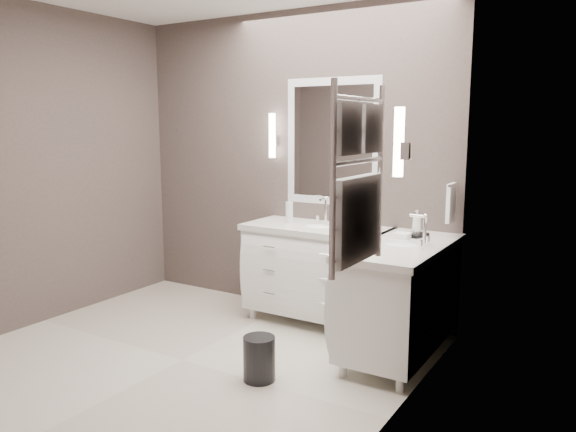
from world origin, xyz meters
The scene contains 19 objects.
floor centered at (0.00, 0.00, -0.01)m, with size 3.20×3.00×0.01m, color beige.
wall_back centered at (0.00, 1.50, 1.35)m, with size 3.20×0.01×2.70m, color #483D3A.
wall_left centered at (-1.60, 0.00, 1.35)m, with size 0.01×3.00×2.70m, color #483D3A.
wall_right centered at (1.60, 0.00, 1.35)m, with size 0.01×3.00×2.70m, color #483D3A.
vanity_back centered at (0.45, 1.23, 0.49)m, with size 1.24×0.59×0.97m.
vanity_right centered at (1.33, 0.90, 0.49)m, with size 0.59×1.24×0.97m.
mirror_back centered at (0.45, 1.49, 1.55)m, with size 0.90×0.02×1.10m.
mirror_right centered at (1.59, 0.80, 1.55)m, with size 0.02×0.90×1.10m.
sconce_back centered at (-0.13, 1.43, 1.59)m, with size 0.06×0.06×0.40m.
sconce_right centered at (1.53, 0.22, 1.59)m, with size 0.06×0.06×0.40m.
towel_bar_corner centered at (1.54, 1.36, 1.12)m, with size 0.03×0.22×0.30m.
towel_ladder centered at (1.55, -0.40, 1.39)m, with size 0.06×0.58×0.90m.
waste_bin centered at (0.66, 0.03, 0.15)m, with size 0.22×0.22×0.30m, color black.
amenity_tray_back centered at (0.85, 1.17, 0.86)m, with size 0.15×0.11×0.02m, color black.
amenity_tray_right centered at (1.32, 1.22, 0.86)m, with size 0.13×0.17×0.03m, color black.
water_bottle centered at (0.18, 1.22, 0.94)m, with size 0.06×0.06×0.19m, color silver.
soap_bottle_a centered at (0.82, 1.19, 0.95)m, with size 0.07×0.07×0.15m, color white.
soap_bottle_b centered at (0.88, 1.14, 0.92)m, with size 0.07×0.07×0.09m, color black.
soap_bottle_c centered at (1.32, 1.22, 0.96)m, with size 0.07×0.07×0.18m, color white.
Camera 1 is at (2.68, -2.90, 1.70)m, focal length 35.00 mm.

